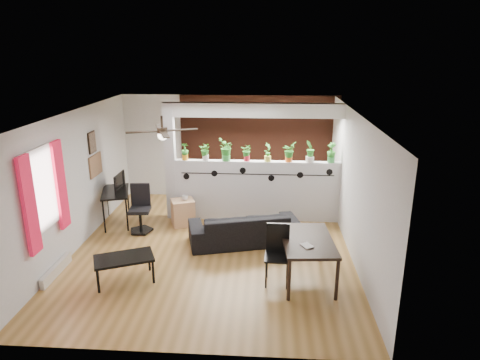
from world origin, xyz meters
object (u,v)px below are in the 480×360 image
at_px(ceiling_fan, 162,132).
at_px(dining_table, 307,243).
at_px(potted_plant_6, 310,151).
at_px(sofa, 244,228).
at_px(potted_plant_7, 332,152).
at_px(computer_desk, 115,194).
at_px(potted_plant_2, 226,149).
at_px(potted_plant_1, 205,151).
at_px(potted_plant_4, 268,152).
at_px(potted_plant_5, 289,151).
at_px(cube_shelf, 183,212).
at_px(cup, 185,198).
at_px(coffee_table, 124,260).
at_px(folding_chair, 278,248).
at_px(potted_plant_3, 247,152).
at_px(potted_plant_0, 185,151).
at_px(office_chair, 140,212).

relative_size(ceiling_fan, dining_table, 0.86).
relative_size(potted_plant_6, sofa, 0.23).
xyz_separation_m(potted_plant_7, dining_table, (-0.68, -2.56, -0.93)).
bearing_deg(computer_desk, potted_plant_2, 10.54).
bearing_deg(potted_plant_2, potted_plant_1, -180.00).
bearing_deg(potted_plant_4, potted_plant_2, 180.00).
distance_m(potted_plant_5, cube_shelf, 2.64).
bearing_deg(computer_desk, potted_plant_7, 5.45).
bearing_deg(cube_shelf, potted_plant_4, -8.11).
bearing_deg(dining_table, potted_plant_7, 75.04).
bearing_deg(sofa, potted_plant_1, -67.44).
bearing_deg(cup, computer_desk, -179.64).
relative_size(potted_plant_7, coffee_table, 0.40).
xyz_separation_m(computer_desk, dining_table, (3.95, -2.12, -0.02)).
bearing_deg(folding_chair, cup, 131.50).
bearing_deg(coffee_table, potted_plant_3, 56.44).
relative_size(cube_shelf, folding_chair, 0.58).
distance_m(potted_plant_0, potted_plant_5, 2.26).
distance_m(potted_plant_1, sofa, 1.97).
distance_m(cup, folding_chair, 2.94).
bearing_deg(potted_plant_4, office_chair, -162.57).
xyz_separation_m(potted_plant_4, potted_plant_7, (1.35, 0.00, 0.01)).
distance_m(potted_plant_7, cube_shelf, 3.45).
distance_m(office_chair, folding_chair, 3.35).
bearing_deg(potted_plant_5, folding_chair, -95.79).
bearing_deg(ceiling_fan, potted_plant_2, 62.86).
bearing_deg(folding_chair, cube_shelf, 132.23).
distance_m(potted_plant_2, office_chair, 2.24).
bearing_deg(potted_plant_0, ceiling_fan, -90.64).
xyz_separation_m(sofa, cube_shelf, (-1.38, 0.78, -0.01)).
bearing_deg(potted_plant_7, potted_plant_1, 180.00).
height_order(potted_plant_6, computer_desk, potted_plant_6).
height_order(potted_plant_1, potted_plant_3, potted_plant_1).
height_order(potted_plant_0, potted_plant_4, potted_plant_4).
xyz_separation_m(potted_plant_1, potted_plant_4, (1.35, 0.00, 0.01)).
bearing_deg(potted_plant_3, potted_plant_2, 180.00).
distance_m(potted_plant_2, sofa, 1.84).
bearing_deg(cup, sofa, -30.46).
relative_size(potted_plant_2, potted_plant_3, 1.31).
bearing_deg(cube_shelf, ceiling_fan, -112.02).
distance_m(potted_plant_1, cube_shelf, 1.42).
height_order(potted_plant_4, computer_desk, potted_plant_4).
relative_size(potted_plant_3, sofa, 0.18).
bearing_deg(coffee_table, office_chair, 98.67).
bearing_deg(potted_plant_4, potted_plant_6, 0.00).
height_order(potted_plant_7, computer_desk, potted_plant_7).
height_order(potted_plant_2, cube_shelf, potted_plant_2).
xyz_separation_m(potted_plant_1, cup, (-0.41, -0.43, -0.93)).
bearing_deg(folding_chair, potted_plant_0, 127.08).
distance_m(potted_plant_0, potted_plant_3, 1.35).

